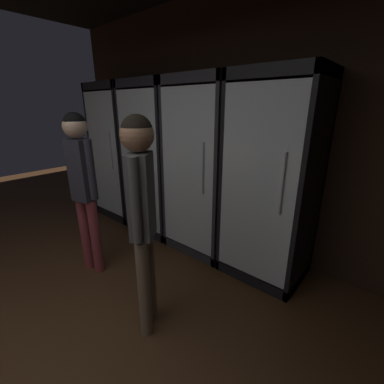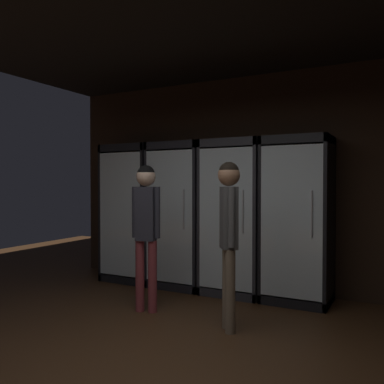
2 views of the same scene
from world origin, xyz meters
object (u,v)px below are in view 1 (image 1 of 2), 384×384
(cooler_far_left, at_px, (125,154))
(shopper_far, at_px, (142,204))
(shopper_near, at_px, (82,176))
(cooler_center, at_px, (207,170))
(cooler_left, at_px, (160,161))
(cooler_right, at_px, (273,183))

(cooler_far_left, relative_size, shopper_far, 1.21)
(cooler_far_left, distance_m, shopper_near, 1.54)
(cooler_center, relative_size, shopper_far, 1.21)
(cooler_left, xyz_separation_m, shopper_far, (1.22, -1.28, 0.08))
(cooler_left, height_order, cooler_right, same)
(shopper_far, bearing_deg, cooler_far_left, 147.35)
(cooler_left, bearing_deg, shopper_near, -79.80)
(cooler_right, bearing_deg, shopper_near, -138.97)
(cooler_far_left, bearing_deg, shopper_near, -49.78)
(cooler_center, distance_m, shopper_near, 1.31)
(shopper_near, relative_size, shopper_far, 1.00)
(cooler_right, distance_m, shopper_far, 1.33)
(shopper_near, height_order, shopper_far, shopper_far)
(cooler_left, bearing_deg, shopper_far, -46.49)
(cooler_far_left, xyz_separation_m, cooler_center, (1.57, 0.00, 0.00))
(cooler_left, distance_m, cooler_right, 1.57)
(cooler_far_left, distance_m, cooler_center, 1.57)
(cooler_center, distance_m, shopper_far, 1.36)
(cooler_far_left, bearing_deg, cooler_right, 0.04)
(cooler_far_left, height_order, cooler_right, same)
(cooler_left, distance_m, shopper_near, 1.20)
(cooler_left, height_order, shopper_near, cooler_left)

